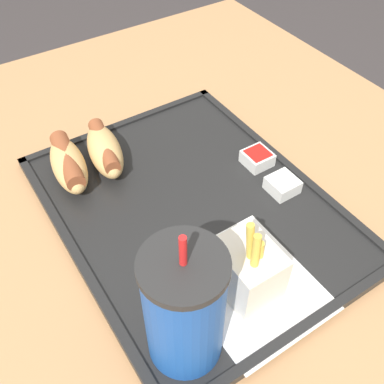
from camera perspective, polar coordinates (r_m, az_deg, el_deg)
The scene contains 9 objects.
dining_table at distance 0.96m, azimuth 1.01°, elevation -19.03°, with size 1.16×0.95×0.77m.
food_tray at distance 0.64m, azimuth 0.00°, elevation -2.15°, with size 0.46×0.35×0.01m.
paper_napkin at distance 0.56m, azimuth 7.32°, elevation -11.68°, with size 0.17×0.15×0.00m.
soda_cup at distance 0.45m, azimuth -0.98°, elevation -14.56°, with size 0.08×0.08×0.19m.
hot_dog_far at distance 0.68m, azimuth -15.43°, elevation 3.48°, with size 0.13×0.07×0.05m.
hot_dog_near at distance 0.69m, azimuth -11.02°, elevation 5.29°, with size 0.13×0.07×0.05m.
fries_carton at distance 0.53m, azimuth 7.08°, elevation -9.78°, with size 0.08×0.06×0.12m.
sauce_cup_mayo at distance 0.66m, azimuth 11.42°, elevation 0.92°, with size 0.04×0.04×0.02m.
sauce_cup_ketchup at distance 0.70m, azimuth 8.29°, elevation 4.31°, with size 0.04×0.04×0.02m.
Camera 1 is at (-0.33, 0.23, 1.25)m, focal length 42.00 mm.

